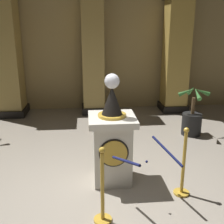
% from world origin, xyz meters
% --- Properties ---
extents(ground_plane, '(11.57, 11.57, 0.00)m').
position_xyz_m(ground_plane, '(0.00, 0.00, 0.00)').
color(ground_plane, '#9E9384').
extents(back_wall, '(11.57, 0.16, 3.46)m').
position_xyz_m(back_wall, '(0.00, 4.92, 1.73)').
color(back_wall, tan).
rests_on(back_wall, ground_plane).
extents(pedestal_clock, '(0.74, 0.74, 1.78)m').
position_xyz_m(pedestal_clock, '(0.18, 0.48, 0.69)').
color(pedestal_clock, silver).
rests_on(pedestal_clock, ground_plane).
extents(stanchion_near, '(0.24, 0.24, 1.05)m').
position_xyz_m(stanchion_near, '(-0.04, -0.54, 0.37)').
color(stanchion_near, gold).
rests_on(stanchion_near, ground_plane).
extents(stanchion_far, '(0.24, 0.24, 1.08)m').
position_xyz_m(stanchion_far, '(1.20, -0.03, 0.38)').
color(stanchion_far, gold).
rests_on(stanchion_far, ground_plane).
extents(velvet_rope, '(0.91, 0.89, 0.22)m').
position_xyz_m(velvet_rope, '(0.58, -0.28, 0.79)').
color(velvet_rope, '#141947').
extents(column_left, '(0.93, 0.93, 3.33)m').
position_xyz_m(column_left, '(-2.41, 4.36, 1.65)').
color(column_left, black).
rests_on(column_left, ground_plane).
extents(column_right, '(0.80, 0.80, 3.33)m').
position_xyz_m(column_right, '(2.41, 4.36, 1.65)').
color(column_right, black).
rests_on(column_right, ground_plane).
extents(column_centre_rear, '(0.73, 0.73, 3.33)m').
position_xyz_m(column_centre_rear, '(0.00, 4.36, 1.65)').
color(column_centre_rear, black).
rests_on(column_centre_rear, ground_plane).
extents(potted_palm_right, '(0.74, 0.72, 1.17)m').
position_xyz_m(potted_palm_right, '(2.23, 2.34, 0.36)').
color(potted_palm_right, black).
rests_on(potted_palm_right, ground_plane).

